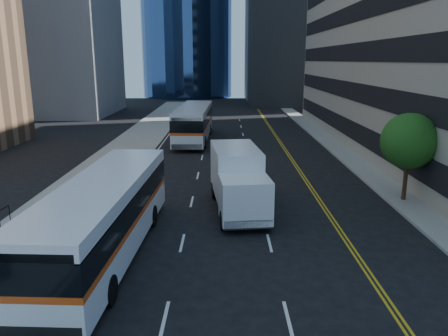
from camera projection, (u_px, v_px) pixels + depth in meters
name	position (u px, v px, depth m)	size (l,w,h in m)	color
ground	(262.00, 263.00, 18.03)	(160.00, 160.00, 0.00)	black
sidewalk_west	(133.00, 146.00, 42.29)	(5.00, 90.00, 0.15)	gray
sidewalk_east	(333.00, 146.00, 42.26)	(2.00, 90.00, 0.15)	gray
street_tree	(409.00, 141.00, 24.90)	(3.20, 3.20, 5.10)	#332114
bus_front	(104.00, 215.00, 18.29)	(3.32, 12.99, 3.32)	white
bus_rear	(194.00, 122.00, 45.00)	(3.37, 13.69, 3.51)	silver
box_truck	(238.00, 179.00, 23.86)	(3.21, 7.34, 3.40)	white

